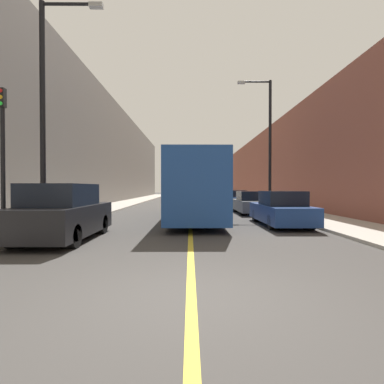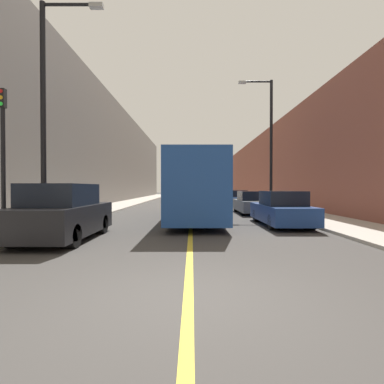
# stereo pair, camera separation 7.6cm
# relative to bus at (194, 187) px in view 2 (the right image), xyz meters

# --- Properties ---
(ground_plane) EXTENTS (200.00, 200.00, 0.00)m
(ground_plane) POSITION_rel_bus_xyz_m (-0.23, -12.36, -1.71)
(ground_plane) COLOR #3F3D3A
(sidewalk_left) EXTENTS (3.09, 72.00, 0.11)m
(sidewalk_left) POSITION_rel_bus_xyz_m (-6.98, 17.64, -1.65)
(sidewalk_left) COLOR #B2AA9E
(sidewalk_left) RESTS_ON ground
(sidewalk_right) EXTENTS (3.09, 72.00, 0.11)m
(sidewalk_right) POSITION_rel_bus_xyz_m (6.53, 17.64, -1.65)
(sidewalk_right) COLOR #B2AA9E
(sidewalk_right) RESTS_ON ground
(building_row_left) EXTENTS (4.00, 72.00, 11.37)m
(building_row_left) POSITION_rel_bus_xyz_m (-10.53, 17.64, 3.98)
(building_row_left) COLOR #66605B
(building_row_left) RESTS_ON ground
(building_row_right) EXTENTS (4.00, 72.00, 8.15)m
(building_row_right) POSITION_rel_bus_xyz_m (10.07, 17.64, 2.37)
(building_row_right) COLOR brown
(building_row_right) RESTS_ON ground
(road_center_line) EXTENTS (0.16, 72.00, 0.01)m
(road_center_line) POSITION_rel_bus_xyz_m (-0.23, 17.64, -1.70)
(road_center_line) COLOR gold
(road_center_line) RESTS_ON ground
(bus) EXTENTS (2.50, 12.96, 3.19)m
(bus) POSITION_rel_bus_xyz_m (0.00, 0.00, 0.00)
(bus) COLOR #1E4793
(bus) RESTS_ON ground
(parked_suv_left) EXTENTS (1.93, 4.40, 1.81)m
(parked_suv_left) POSITION_rel_bus_xyz_m (-4.32, -7.25, -0.87)
(parked_suv_left) COLOR black
(parked_suv_left) RESTS_ON ground
(car_right_near) EXTENTS (1.82, 4.74, 1.54)m
(car_right_near) POSITION_rel_bus_xyz_m (3.81, -3.54, -1.01)
(car_right_near) COLOR navy
(car_right_near) RESTS_ON ground
(car_right_mid) EXTENTS (1.88, 4.75, 1.46)m
(car_right_mid) POSITION_rel_bus_xyz_m (3.75, 2.72, -1.05)
(car_right_mid) COLOR #51565B
(car_right_mid) RESTS_ON ground
(car_right_far) EXTENTS (1.80, 4.24, 1.45)m
(car_right_far) POSITION_rel_bus_xyz_m (3.87, 10.07, -1.05)
(car_right_far) COLOR navy
(car_right_far) RESTS_ON ground
(street_lamp_left) EXTENTS (2.35, 0.24, 8.48)m
(street_lamp_left) POSITION_rel_bus_xyz_m (-5.56, -5.65, 3.16)
(street_lamp_left) COLOR black
(street_lamp_left) RESTS_ON sidewalk_left
(street_lamp_right) EXTENTS (2.35, 0.24, 8.95)m
(street_lamp_right) POSITION_rel_bus_xyz_m (5.11, 3.75, 3.39)
(street_lamp_right) COLOR black
(street_lamp_right) RESTS_ON sidewalk_right
(traffic_light) EXTENTS (0.16, 0.18, 4.43)m
(traffic_light) POSITION_rel_bus_xyz_m (-5.63, -8.20, 0.81)
(traffic_light) COLOR black
(traffic_light) RESTS_ON sidewalk_left
(pedestrian) EXTENTS (0.38, 0.24, 1.71)m
(pedestrian) POSITION_rel_bus_xyz_m (-7.50, -4.23, -0.71)
(pedestrian) COLOR #336B47
(pedestrian) RESTS_ON sidewalk_left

